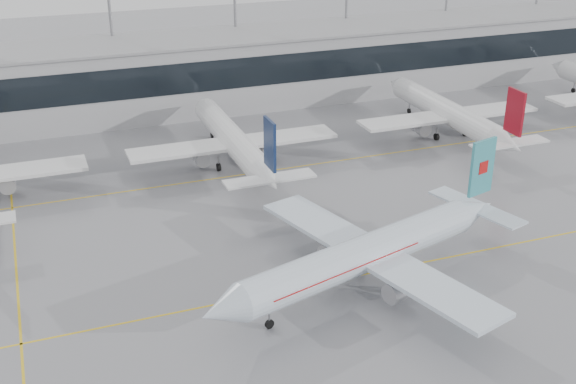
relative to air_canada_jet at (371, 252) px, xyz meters
name	(u,v)px	position (x,y,z in m)	size (l,w,h in m)	color
ground	(329,281)	(-3.51, 2.07, -3.87)	(320.00, 320.00, 0.00)	gray
taxi_line_main	(329,281)	(-3.51, 2.07, -3.87)	(120.00, 0.25, 0.01)	gold
taxi_line_north	(242,175)	(-3.51, 32.07, -3.87)	(120.00, 0.25, 0.01)	gold
taxi_line_cross	(16,265)	(-33.51, 17.07, -3.87)	(0.25, 60.00, 0.01)	gold
terminal	(186,75)	(-3.51, 64.07, 2.13)	(180.00, 15.00, 12.00)	#A0A0A4
terminal_glass	(196,77)	(-3.51, 56.52, 3.63)	(180.00, 0.20, 5.00)	black
terminal_roof	(183,39)	(-3.51, 64.07, 8.33)	(182.00, 16.00, 0.40)	gray
light_masts	(175,26)	(-3.51, 70.07, 9.47)	(156.40, 1.00, 22.60)	gray
air_canada_jet	(371,252)	(0.00, 0.00, 0.00)	(37.51, 30.92, 12.16)	silver
parked_jet_c	(233,141)	(-3.51, 35.76, -0.16)	(29.64, 36.96, 11.72)	white
parked_jet_d	(449,113)	(31.49, 35.76, -0.16)	(29.64, 36.96, 11.72)	white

